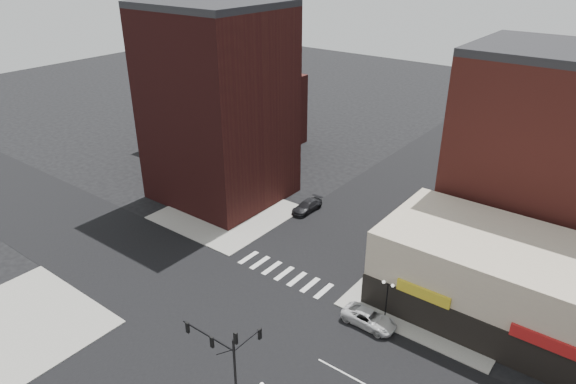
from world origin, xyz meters
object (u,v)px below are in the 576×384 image
Objects in this scene: traffic_signal at (228,353)px; street_lamp_ne at (387,291)px; dark_sedan_north at (307,206)px; white_suv at (369,318)px.

street_lamp_ne is at bearing 73.25° from traffic_signal.
dark_sedan_north is at bearing 115.22° from traffic_signal.
street_lamp_ne reaches higher than white_suv.
dark_sedan_north is (-17.65, 14.83, 0.00)m from white_suv.
street_lamp_ne reaches higher than dark_sedan_north.
traffic_signal reaches higher than dark_sedan_north.
dark_sedan_north is at bearing 50.51° from white_suv.
white_suv is (-0.85, -1.50, -2.58)m from street_lamp_ne.
traffic_signal is 1.87× the size of street_lamp_ne.
white_suv is 23.05m from dark_sedan_north.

